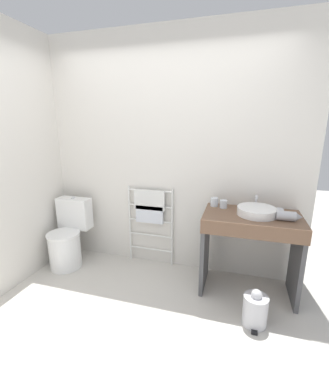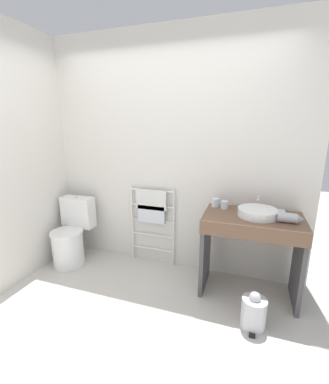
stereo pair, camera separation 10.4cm
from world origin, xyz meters
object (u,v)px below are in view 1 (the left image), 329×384
object	(u,v)px
cup_near_wall	(214,202)
hair_dryer	(287,215)
trash_bin	(255,309)
cup_near_edge	(223,204)
sink_basin	(257,211)
toilet	(68,238)
towel_radiator	(150,211)

from	to	relation	value
cup_near_wall	hair_dryer	size ratio (longest dim) A/B	0.41
cup_near_wall	trash_bin	distance (m)	1.07
cup_near_wall	cup_near_edge	world-z (taller)	cup_near_wall
sink_basin	cup_near_edge	bearing A→B (deg)	157.24
toilet	hair_dryer	size ratio (longest dim) A/B	3.69
towel_radiator	trash_bin	world-z (taller)	towel_radiator
sink_basin	trash_bin	size ratio (longest dim) A/B	1.10
hair_dryer	trash_bin	xyz separation A→B (m)	(-0.23, -0.40, -0.74)
sink_basin	cup_near_wall	xyz separation A→B (m)	(-0.42, 0.17, 0.01)
sink_basin	hair_dryer	size ratio (longest dim) A/B	1.67
toilet	trash_bin	size ratio (longest dim) A/B	2.42
hair_dryer	towel_radiator	bearing A→B (deg)	167.77
sink_basin	cup_near_wall	world-z (taller)	cup_near_wall
towel_radiator	cup_near_wall	xyz separation A→B (m)	(0.76, -0.07, 0.20)
towel_radiator	hair_dryer	bearing A→B (deg)	-12.23
cup_near_wall	cup_near_edge	bearing A→B (deg)	-20.89
cup_near_edge	trash_bin	size ratio (longest dim) A/B	0.25
toilet	cup_near_wall	distance (m)	1.81
hair_dryer	trash_bin	bearing A→B (deg)	-119.70
towel_radiator	trash_bin	bearing A→B (deg)	-30.66
cup_near_edge	hair_dryer	size ratio (longest dim) A/B	0.38
hair_dryer	cup_near_wall	bearing A→B (deg)	160.56
cup_near_edge	toilet	bearing A→B (deg)	-174.02
toilet	hair_dryer	distance (m)	2.45
cup_near_wall	toilet	bearing A→B (deg)	-172.45
hair_dryer	toilet	bearing A→B (deg)	179.73
cup_near_edge	trash_bin	distance (m)	1.01
toilet	towel_radiator	xyz separation A→B (m)	(0.96, 0.30, 0.34)
cup_near_wall	hair_dryer	world-z (taller)	cup_near_wall
toilet	towel_radiator	size ratio (longest dim) A/B	0.84
towel_radiator	trash_bin	distance (m)	1.50
towel_radiator	sink_basin	bearing A→B (deg)	-11.73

